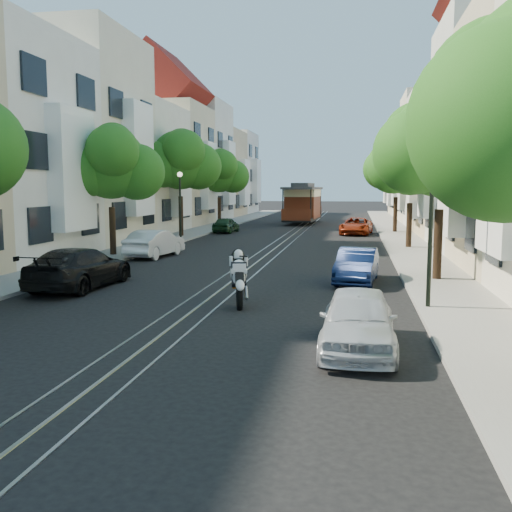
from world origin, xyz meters
The scene contains 25 objects.
ground centered at (0.00, 28.00, 0.00)m, with size 200.00×200.00×0.00m, color black.
sidewalk_east centered at (7.25, 28.00, 0.06)m, with size 2.50×80.00×0.12m, color gray.
sidewalk_west centered at (-7.25, 28.00, 0.06)m, with size 2.50×80.00×0.12m, color gray.
rail_left centered at (-0.55, 28.00, 0.01)m, with size 0.06×80.00×0.02m, color gray.
rail_slot centered at (0.00, 28.00, 0.01)m, with size 0.06×80.00×0.02m, color gray.
rail_right centered at (0.55, 28.00, 0.01)m, with size 0.06×80.00×0.02m, color gray.
lane_line centered at (0.00, 28.00, 0.00)m, with size 0.08×80.00×0.01m, color tan.
townhouses_east centered at (11.87, 27.91, 5.18)m, with size 7.75×72.00×12.00m.
townhouses_west centered at (-11.87, 27.91, 5.08)m, with size 7.75×72.00×11.76m.
tree_e_b centered at (7.26, 8.98, 4.73)m, with size 4.93×4.08×6.68m.
tree_e_c centered at (7.26, 19.98, 4.60)m, with size 4.84×3.99×6.52m.
tree_e_d centered at (7.26, 30.98, 4.87)m, with size 5.01×4.16×6.85m.
tree_w_b centered at (-7.14, 13.98, 4.40)m, with size 4.72×3.87×6.27m.
tree_w_c centered at (-7.14, 24.98, 5.07)m, with size 5.13×4.28×7.09m.
tree_w_d centered at (-7.14, 35.98, 4.60)m, with size 4.84×3.99×6.52m.
lamp_east centered at (6.30, 4.00, 2.85)m, with size 0.32×0.32×4.16m.
lamp_west centered at (-6.30, 22.00, 2.85)m, with size 0.32×0.32×4.16m.
sportbike_rider centered at (1.08, 3.85, 0.90)m, with size 0.74×2.13×1.62m.
cable_car centered at (-0.50, 41.46, 2.02)m, with size 3.17×8.98×3.41m.
parked_car_e_near centered at (4.40, -0.19, 0.64)m, with size 1.51×3.75×1.28m, color silver.
parked_car_e_mid centered at (4.40, 8.36, 0.60)m, with size 1.28×3.66×1.21m, color #0C193F.
parked_car_e_far centered at (4.40, 29.29, 0.61)m, with size 2.01×4.35×1.21m, color maroon.
parked_car_w_near centered at (-4.68, 5.65, 0.68)m, with size 1.91×4.71×1.37m, color black.
parked_car_w_mid centered at (-5.18, 14.28, 0.66)m, with size 1.39×3.99×1.31m, color silver.
parked_car_w_far centered at (-5.10, 29.37, 0.58)m, with size 1.36×3.39×1.15m, color black.
Camera 1 is at (4.29, -11.80, 3.34)m, focal length 40.00 mm.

